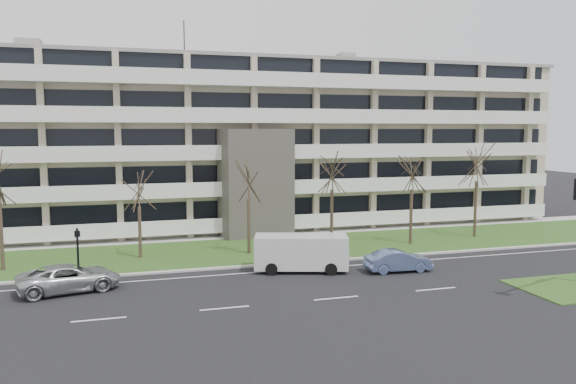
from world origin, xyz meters
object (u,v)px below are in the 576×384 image
object	(u,v)px
silver_pickup	(69,278)
pedestrian_signal	(78,248)
blue_sedan	(398,261)
white_van	(302,250)

from	to	relation	value
silver_pickup	pedestrian_signal	world-z (taller)	pedestrian_signal
blue_sedan	white_van	world-z (taller)	white_van
silver_pickup	white_van	xyz separation A→B (m)	(13.78, 0.69, 0.60)
silver_pickup	pedestrian_signal	distance (m)	2.10
blue_sedan	white_van	bearing A→B (deg)	75.50
silver_pickup	blue_sedan	distance (m)	19.60
white_van	blue_sedan	bearing A→B (deg)	-0.97
silver_pickup	pedestrian_signal	xyz separation A→B (m)	(0.37, 1.60, 1.32)
silver_pickup	white_van	size ratio (longest dim) A/B	0.88
silver_pickup	pedestrian_signal	size ratio (longest dim) A/B	1.68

